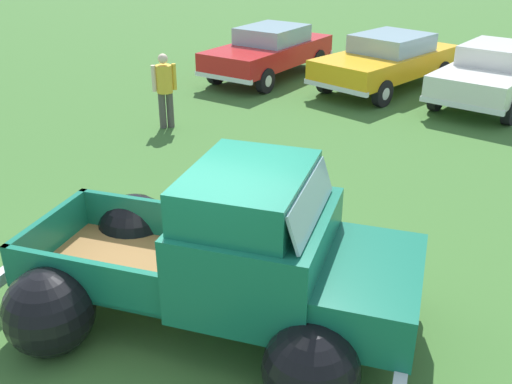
# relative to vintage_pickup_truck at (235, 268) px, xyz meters

# --- Properties ---
(ground_plane) EXTENTS (80.00, 80.00, 0.00)m
(ground_plane) POSITION_rel_vintage_pickup_truck_xyz_m (-0.38, -0.07, -0.76)
(ground_plane) COLOR #3D6B2D
(vintage_pickup_truck) EXTENTS (4.89, 3.41, 1.96)m
(vintage_pickup_truck) POSITION_rel_vintage_pickup_truck_xyz_m (0.00, 0.00, 0.00)
(vintage_pickup_truck) COLOR black
(vintage_pickup_truck) RESTS_ON ground
(show_car_0) EXTENTS (2.23, 4.57, 1.43)m
(show_car_0) POSITION_rel_vintage_pickup_truck_xyz_m (-4.84, 10.17, 0.02)
(show_car_0) COLOR black
(show_car_0) RESTS_ON ground
(show_car_1) EXTENTS (3.07, 4.81, 1.43)m
(show_car_1) POSITION_rel_vintage_pickup_truck_xyz_m (-1.54, 10.59, 0.03)
(show_car_1) COLOR black
(show_car_1) RESTS_ON ground
(show_car_2) EXTENTS (2.59, 4.60, 1.43)m
(show_car_2) POSITION_rel_vintage_pickup_truck_xyz_m (1.18, 10.51, 0.03)
(show_car_2) COLOR black
(show_car_2) RESTS_ON ground
(spectator_1) EXTENTS (0.48, 0.48, 1.61)m
(spectator_1) POSITION_rel_vintage_pickup_truck_xyz_m (-4.79, 5.18, 0.16)
(spectator_1) COLOR #4C4742
(spectator_1) RESTS_ON ground
(lane_cone_1) EXTENTS (0.36, 0.36, 0.63)m
(lane_cone_1) POSITION_rel_vintage_pickup_truck_xyz_m (-1.29, 2.41, -0.45)
(lane_cone_1) COLOR black
(lane_cone_1) RESTS_ON ground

